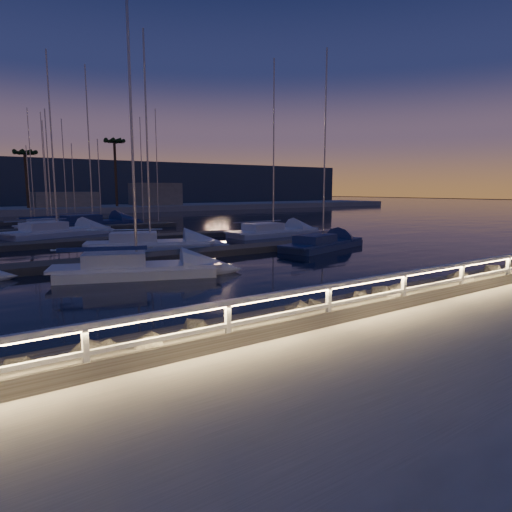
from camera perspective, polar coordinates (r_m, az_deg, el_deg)
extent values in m
plane|color=#ADA69C|center=(13.38, 15.24, -6.80)|extent=(400.00, 400.00, 0.00)
cube|color=#ADA69C|center=(12.03, 24.49, -9.48)|extent=(240.00, 5.00, 0.20)
cube|color=slate|center=(14.42, 10.60, -6.77)|extent=(240.00, 3.45, 1.29)
plane|color=black|center=(88.88, -28.45, 4.79)|extent=(320.00, 320.00, 0.00)
plane|color=black|center=(13.74, 15.04, -11.64)|extent=(400.00, 400.00, 0.00)
cube|color=white|center=(8.95, -20.50, -11.31)|extent=(0.11, 0.11, 1.00)
cube|color=white|center=(10.05, -3.53, -8.62)|extent=(0.11, 0.11, 1.00)
cube|color=white|center=(11.83, 9.05, -6.09)|extent=(0.11, 0.11, 1.00)
cube|color=white|center=(14.03, 17.95, -4.11)|extent=(0.11, 0.11, 1.00)
cube|color=white|center=(16.48, 24.30, -2.62)|extent=(0.11, 0.11, 1.00)
cube|color=white|center=(19.09, 28.95, -1.51)|extent=(0.11, 0.11, 1.00)
cube|color=white|center=(13.16, 15.41, -2.59)|extent=(44.00, 0.12, 0.12)
cube|color=white|center=(13.26, 15.32, -4.71)|extent=(44.00, 0.09, 0.09)
cube|color=#FBC471|center=(13.16, 15.46, -2.94)|extent=(44.00, 0.04, 0.03)
sphere|color=slate|center=(16.50, 15.57, -5.04)|extent=(0.78, 0.78, 0.78)
sphere|color=slate|center=(12.60, 8.18, -7.65)|extent=(0.85, 0.85, 0.85)
sphere|color=slate|center=(11.83, -3.93, -9.56)|extent=(1.06, 1.06, 1.06)
sphere|color=slate|center=(18.38, 19.92, -3.96)|extent=(0.89, 0.89, 0.89)
cube|color=#514B43|center=(26.48, -12.31, -0.13)|extent=(22.00, 2.00, 0.40)
cube|color=#514B43|center=(35.85, -18.48, 1.82)|extent=(22.00, 2.00, 0.40)
cube|color=#514B43|center=(47.44, -22.61, 3.12)|extent=(22.00, 2.00, 0.40)
cube|color=#514B43|center=(59.20, -25.11, 3.90)|extent=(22.00, 2.00, 0.40)
cube|color=#ADA69C|center=(82.91, -27.99, 4.91)|extent=(160.00, 14.00, 1.20)
cube|color=gray|center=(85.17, -22.78, 6.32)|extent=(10.00, 6.00, 3.00)
cube|color=gray|center=(88.98, -12.48, 7.35)|extent=(8.00, 7.00, 4.60)
cylinder|color=#4E3A24|center=(82.12, -26.76, 8.54)|extent=(0.44, 0.44, 9.00)
cylinder|color=#4E3A24|center=(84.37, -17.14, 9.88)|extent=(0.44, 0.44, 11.50)
cube|color=silver|center=(21.87, -14.63, -2.12)|extent=(7.41, 4.67, 0.55)
cube|color=silver|center=(21.81, -14.66, -1.22)|extent=(7.84, 4.54, 0.15)
cube|color=silver|center=(21.78, -17.27, -0.40)|extent=(3.18, 2.61, 0.65)
cylinder|color=#A1A2A6|center=(21.68, -15.29, 15.18)|extent=(0.12, 0.12, 12.21)
cylinder|color=#A1A2A6|center=(21.75, -18.61, 0.85)|extent=(4.15, 1.62, 0.08)
cube|color=silver|center=(31.34, -13.04, 1.06)|extent=(8.12, 5.24, 0.56)
cube|color=silver|center=(31.30, -13.06, 1.70)|extent=(8.57, 5.12, 0.15)
cube|color=silver|center=(31.28, -15.05, 2.28)|extent=(3.50, 2.90, 0.66)
cylinder|color=#A1A2A6|center=(31.27, -13.49, 14.17)|extent=(0.12, 0.12, 13.39)
cylinder|color=#A1A2A6|center=(31.25, -16.07, 3.16)|extent=(4.51, 1.86, 0.08)
cube|color=navy|center=(31.26, 8.34, 1.17)|extent=(7.53, 4.29, 0.48)
cube|color=navy|center=(31.22, 8.35, 1.72)|extent=(8.01, 4.11, 0.13)
cube|color=navy|center=(30.34, 7.40, 2.13)|extent=(3.17, 2.49, 0.57)
cylinder|color=#A1A2A6|center=(31.13, 8.60, 13.31)|extent=(0.10, 0.10, 12.42)
cylinder|color=#A1A2A6|center=(29.87, 6.92, 2.88)|extent=(4.31, 1.32, 0.07)
cube|color=silver|center=(39.39, 2.16, 2.73)|extent=(8.21, 3.15, 0.54)
cube|color=silver|center=(39.35, 2.16, 3.23)|extent=(8.86, 2.78, 0.15)
cube|color=silver|center=(38.61, 0.89, 3.65)|extent=(3.25, 2.19, 0.64)
cylinder|color=#A1A2A6|center=(39.35, 2.22, 13.59)|extent=(0.12, 0.12, 14.02)
cylinder|color=#A1A2A6|center=(38.22, 0.24, 4.34)|extent=(5.04, 0.37, 0.08)
cube|color=silver|center=(42.69, -23.55, 2.48)|extent=(8.87, 5.45, 0.61)
cube|color=silver|center=(42.66, -23.58, 2.99)|extent=(9.39, 5.29, 0.17)
cube|color=silver|center=(42.05, -24.98, 3.37)|extent=(3.79, 3.07, 0.72)
cylinder|color=#A1A2A6|center=(42.69, -24.18, 12.95)|extent=(0.13, 0.13, 14.61)
cylinder|color=#A1A2A6|center=(41.73, -25.72, 4.05)|extent=(4.99, 1.83, 0.09)
cube|color=navy|center=(52.37, -19.69, 3.66)|extent=(9.71, 5.12, 0.62)
cube|color=navy|center=(52.34, -19.71, 4.09)|extent=(10.35, 4.85, 0.17)
cube|color=navy|center=(51.72, -20.98, 4.41)|extent=(4.03, 3.08, 0.73)
cylinder|color=#A1A2A6|center=(52.43, -20.16, 12.99)|extent=(0.14, 0.14, 16.05)
cylinder|color=#A1A2A6|center=(51.40, -21.65, 4.99)|extent=(5.65, 1.41, 0.09)
cube|color=silver|center=(50.29, -24.11, 3.24)|extent=(6.75, 3.60, 0.50)
cube|color=silver|center=(50.27, -24.13, 3.60)|extent=(7.20, 3.41, 0.14)
cube|color=silver|center=(49.89, -25.09, 3.88)|extent=(2.81, 2.15, 0.59)
cylinder|color=#A1A2A6|center=(50.18, -24.53, 10.06)|extent=(0.11, 0.11, 11.16)
cylinder|color=#A1A2A6|center=(49.68, -25.59, 4.36)|extent=(3.92, 1.02, 0.07)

